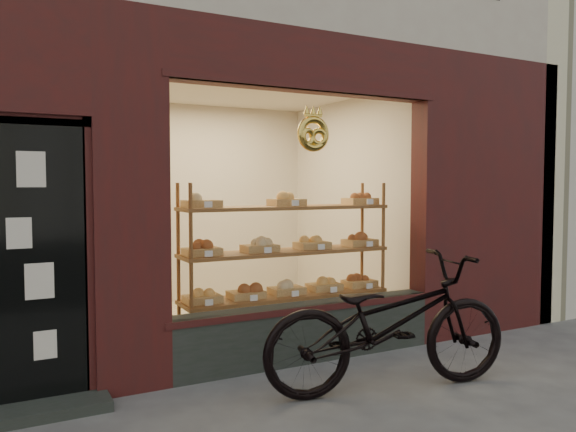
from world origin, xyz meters
TOP-DOWN VIEW (x-y plane):
  - display_shelf at (0.45, 2.55)m, footprint 2.20×0.45m
  - bicycle at (0.65, 1.14)m, footprint 2.23×1.14m

SIDE VIEW (x-z plane):
  - bicycle at x=0.65m, z-range 0.00..1.12m
  - display_shelf at x=0.45m, z-range -0.02..1.68m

